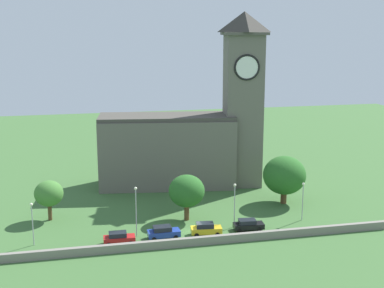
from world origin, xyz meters
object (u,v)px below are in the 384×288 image
streetlamp_east_mid (303,195)px  tree_churchyard (49,194)px  church (192,134)px  streetlamp_west_end (32,217)px  car_red (119,238)px  car_yellow (206,229)px  tree_riverside_east (284,175)px  tree_by_tower (187,191)px  car_black (248,225)px  streetlamp_west_mid (136,204)px  car_blue (163,232)px  streetlamp_central (235,198)px

streetlamp_east_mid → tree_churchyard: 39.18m
church → streetlamp_west_end: church is taller
car_red → car_yellow: car_yellow is taller
tree_riverside_east → tree_by_tower: tree_riverside_east is taller
car_yellow → car_black: bearing=4.3°
church → car_yellow: church is taller
streetlamp_east_mid → tree_riverside_east: bearing=87.8°
streetlamp_west_mid → car_black: bearing=-4.3°
church → tree_by_tower: (-4.87, -18.25, -5.23)m
car_black → car_red: bearing=-177.0°
church → car_red: size_ratio=7.33×
tree_riverside_east → streetlamp_east_mid: bearing=-92.2°
car_yellow → car_blue: bearing=178.5°
streetlamp_west_end → car_black: bearing=-2.1°
car_black → streetlamp_east_mid: 10.26m
church → streetlamp_central: 23.40m
streetlamp_west_end → tree_by_tower: tree_by_tower is taller
tree_by_tower → church: bearing=75.1°
car_black → streetlamp_west_end: size_ratio=0.75×
car_yellow → streetlamp_west_end: 24.26m
streetlamp_central → tree_churchyard: 28.56m
streetlamp_west_mid → tree_churchyard: size_ratio=1.17×
church → car_black: 26.20m
car_red → streetlamp_central: streetlamp_central is taller
car_blue → streetlamp_west_mid: size_ratio=0.62×
streetlamp_east_mid → car_red: bearing=-173.8°
car_red → tree_churchyard: 15.53m
tree_riverside_east → car_yellow: bearing=-146.3°
streetlamp_west_mid → streetlamp_central: 14.73m
streetlamp_central → tree_churchyard: (-27.10, 9.03, -0.26)m
car_blue → car_yellow: (6.18, -0.16, 0.02)m
car_yellow → tree_churchyard: (-22.19, 11.17, 3.34)m
church → car_yellow: bearing=-97.9°
streetlamp_central → streetlamp_west_mid: bearing=-178.4°
car_yellow → streetlamp_east_mid: 16.57m
car_yellow → tree_churchyard: 25.07m
car_red → car_black: bearing=3.0°
church → streetlamp_west_mid: church is taller
car_blue → car_black: 12.75m
church → car_black: bearing=-82.7°
car_red → streetlamp_east_mid: bearing=6.2°
car_black → tree_churchyard: (-28.76, 10.67, 3.44)m
tree_churchyard → streetlamp_east_mid: bearing=-12.6°
car_blue → car_black: size_ratio=1.00×
car_red → tree_churchyard: size_ratio=0.69×
car_black → streetlamp_central: (-1.66, 1.65, 3.70)m
car_red → tree_by_tower: size_ratio=0.61×
streetlamp_east_mid → tree_churchyard: (-38.23, 8.54, 0.14)m
streetlamp_west_mid → tree_by_tower: size_ratio=1.02×
streetlamp_west_end → tree_churchyard: (1.80, 9.54, 0.13)m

